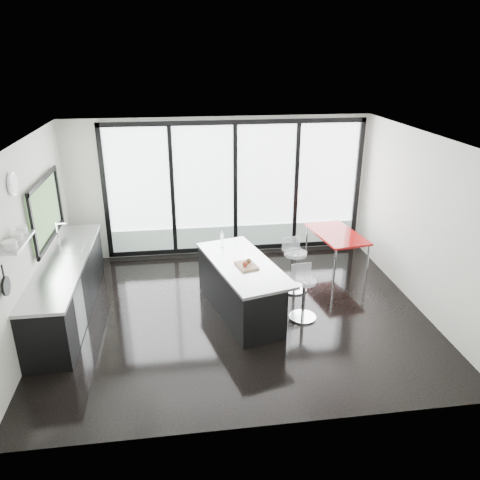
{
  "coord_description": "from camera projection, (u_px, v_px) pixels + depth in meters",
  "views": [
    {
      "loc": [
        -0.84,
        -6.55,
        3.97
      ],
      "look_at": [
        0.1,
        0.3,
        1.15
      ],
      "focal_mm": 35.0,
      "sensor_mm": 36.0,
      "label": 1
    }
  ],
  "objects": [
    {
      "name": "island",
      "position": [
        239.0,
        287.0,
        7.5
      ],
      "size": [
        1.38,
        2.25,
        1.11
      ],
      "color": "black",
      "rests_on": "floor"
    },
    {
      "name": "wall_front",
      "position": [
        268.0,
        320.0,
        4.79
      ],
      "size": [
        6.0,
        0.0,
        2.8
      ],
      "primitive_type": "cube",
      "color": "beige",
      "rests_on": "ground"
    },
    {
      "name": "ceiling",
      "position": [
        236.0,
        140.0,
        6.55
      ],
      "size": [
        6.0,
        5.0,
        0.0
      ],
      "primitive_type": "cube",
      "color": "white",
      "rests_on": "wall_back"
    },
    {
      "name": "bar_stool_near",
      "position": [
        303.0,
        299.0,
        7.33
      ],
      "size": [
        0.49,
        0.49,
        0.69
      ],
      "primitive_type": "cylinder",
      "rotation": [
        0.0,
        0.0,
        0.14
      ],
      "color": "silver",
      "rests_on": "floor"
    },
    {
      "name": "floor",
      "position": [
        236.0,
        312.0,
        7.61
      ],
      "size": [
        6.0,
        5.0,
        0.0
      ],
      "primitive_type": "cube",
      "color": "black",
      "rests_on": "ground"
    },
    {
      "name": "wall_right",
      "position": [
        422.0,
        223.0,
        7.46
      ],
      "size": [
        0.0,
        5.0,
        2.8
      ],
      "primitive_type": "cube",
      "color": "beige",
      "rests_on": "ground"
    },
    {
      "name": "wall_left",
      "position": [
        34.0,
        226.0,
        6.89
      ],
      "size": [
        0.26,
        5.0,
        2.8
      ],
      "color": "beige",
      "rests_on": "ground"
    },
    {
      "name": "red_table",
      "position": [
        336.0,
        250.0,
        9.06
      ],
      "size": [
        0.96,
        1.44,
        0.72
      ],
      "primitive_type": "cube",
      "rotation": [
        0.0,
        0.0,
        0.15
      ],
      "color": "maroon",
      "rests_on": "floor"
    },
    {
      "name": "bar_stool_far",
      "position": [
        295.0,
        271.0,
        8.2
      ],
      "size": [
        0.58,
        0.58,
        0.73
      ],
      "primitive_type": "cylinder",
      "rotation": [
        0.0,
        0.0,
        0.3
      ],
      "color": "silver",
      "rests_on": "floor"
    },
    {
      "name": "wall_back",
      "position": [
        234.0,
        194.0,
        9.43
      ],
      "size": [
        6.0,
        0.09,
        2.8
      ],
      "color": "beige",
      "rests_on": "ground"
    },
    {
      "name": "counter_cabinets",
      "position": [
        67.0,
        286.0,
        7.46
      ],
      "size": [
        0.69,
        3.24,
        1.36
      ],
      "color": "black",
      "rests_on": "floor"
    }
  ]
}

